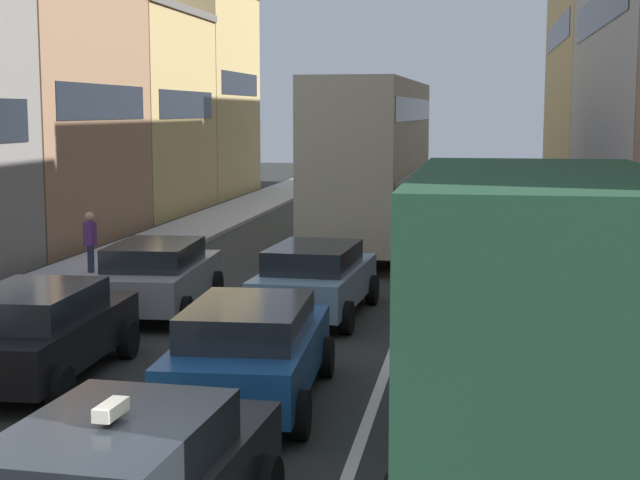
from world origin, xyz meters
TOP-DOWN VIEW (x-y plane):
  - sidewalk_left at (-6.70, 20.00)m, footprint 2.60×64.00m
  - lane_stripe_left at (-1.70, 20.00)m, footprint 0.16×60.00m
  - lane_stripe_right at (1.70, 20.00)m, footprint 0.16×60.00m
  - building_row_left at (-12.00, 22.84)m, footprint 7.20×43.90m
  - removalist_box_truck at (3.70, 3.58)m, footprint 2.72×7.71m
  - sedan_centre_lane_second at (-0.06, 6.17)m, footprint 2.22×4.38m
  - wagon_left_lane_second at (-3.57, 6.78)m, footprint 2.19×4.36m
  - hatchback_centre_lane_third at (-0.12, 12.12)m, footprint 2.26×4.40m
  - sedan_left_lane_third at (-3.43, 11.97)m, footprint 2.27×4.40m
  - sedan_right_lane_behind_truck at (3.31, 10.88)m, footprint 2.07×4.30m
  - wagon_right_lane_far at (3.32, 16.50)m, footprint 2.28×4.41m
  - bus_mid_queue_primary at (-0.03, 21.87)m, footprint 3.05×10.57m
  - pedestrian_mid_sidewalk at (-6.49, 15.81)m, footprint 0.34×0.50m

SIDE VIEW (x-z plane):
  - lane_stripe_left at x=-1.70m, z-range 0.00..0.01m
  - lane_stripe_right at x=1.70m, z-range 0.00..0.01m
  - sidewalk_left at x=-6.70m, z-range 0.00..0.14m
  - sedan_centre_lane_second at x=-0.06m, z-range 0.05..1.54m
  - wagon_left_lane_second at x=-3.57m, z-range 0.05..1.54m
  - hatchback_centre_lane_third at x=-0.12m, z-range 0.05..1.54m
  - sedan_left_lane_third at x=-3.43m, z-range 0.05..1.54m
  - sedan_right_lane_behind_truck at x=3.31m, z-range 0.05..1.54m
  - wagon_right_lane_far at x=3.32m, z-range 0.05..1.54m
  - pedestrian_mid_sidewalk at x=-6.49m, z-range 0.12..1.78m
  - removalist_box_truck at x=3.70m, z-range 0.18..3.76m
  - bus_mid_queue_primary at x=-0.03m, z-range 0.30..5.36m
  - building_row_left at x=-12.00m, z-range -0.78..9.52m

